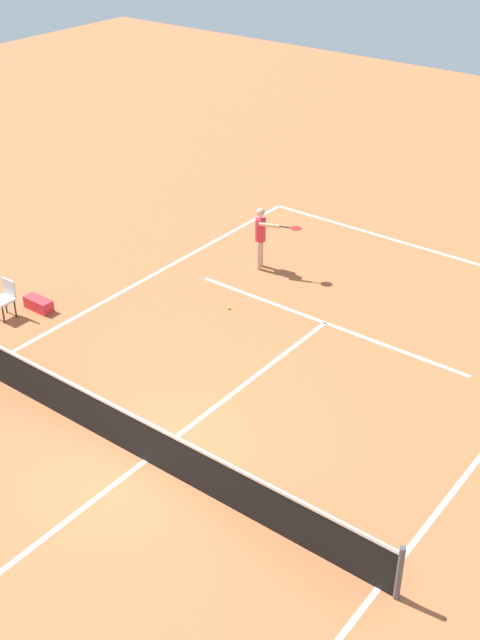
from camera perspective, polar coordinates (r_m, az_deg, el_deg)
The scene contains 7 objects.
ground_plane at distance 15.48m, azimuth -6.60°, elevation -9.71°, with size 60.00×60.00×0.00m, color #B76038.
court_lines at distance 15.48m, azimuth -6.60°, elevation -9.71°, with size 9.91×22.70×0.01m.
tennis_net at distance 15.16m, azimuth -6.71°, elevation -8.29°, with size 10.51×0.10×1.07m.
player_serving at distance 21.43m, azimuth 1.56°, elevation 6.09°, with size 1.31×0.58×1.71m.
tennis_ball at distance 19.93m, azimuth -0.78°, elevation 0.84°, with size 0.07×0.07×0.07m, color #CCE033.
courtside_chair_mid at distance 20.16m, azimuth -16.07°, elevation 1.55°, with size 0.44×0.46×0.95m.
equipment_bag at distance 20.46m, azimuth -13.89°, elevation 1.09°, with size 0.76×0.32×0.30m, color red.
Camera 1 is at (-8.46, 8.19, 10.05)m, focal length 45.84 mm.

